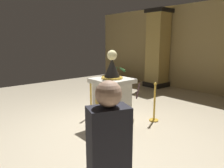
{
  "coord_description": "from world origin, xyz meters",
  "views": [
    {
      "loc": [
        4.02,
        -3.06,
        2.04
      ],
      "look_at": [
        0.32,
        0.12,
        1.04
      ],
      "focal_mm": 33.85,
      "sensor_mm": 36.0,
      "label": 1
    }
  ],
  "objects_px": {
    "pedestal_clock": "(112,97)",
    "stanchion_far": "(91,103)",
    "potted_palm_left": "(118,85)",
    "bystander_guest": "(109,167)",
    "stanchion_near": "(154,108)"
  },
  "relations": [
    {
      "from": "stanchion_near",
      "to": "stanchion_far",
      "type": "xyz_separation_m",
      "value": [
        -1.34,
        -1.03,
        0.02
      ]
    },
    {
      "from": "stanchion_near",
      "to": "stanchion_far",
      "type": "height_order",
      "value": "stanchion_far"
    },
    {
      "from": "stanchion_near",
      "to": "stanchion_far",
      "type": "relative_size",
      "value": 0.95
    },
    {
      "from": "pedestal_clock",
      "to": "bystander_guest",
      "type": "xyz_separation_m",
      "value": [
        2.38,
        -2.08,
        0.2
      ]
    },
    {
      "from": "potted_palm_left",
      "to": "bystander_guest",
      "type": "bearing_deg",
      "value": -43.06
    },
    {
      "from": "stanchion_far",
      "to": "bystander_guest",
      "type": "xyz_separation_m",
      "value": [
        3.25,
        -2.07,
        0.54
      ]
    },
    {
      "from": "potted_palm_left",
      "to": "bystander_guest",
      "type": "height_order",
      "value": "bystander_guest"
    },
    {
      "from": "stanchion_near",
      "to": "bystander_guest",
      "type": "relative_size",
      "value": 0.59
    },
    {
      "from": "potted_palm_left",
      "to": "bystander_guest",
      "type": "xyz_separation_m",
      "value": [
        4.81,
        -4.5,
        0.62
      ]
    },
    {
      "from": "pedestal_clock",
      "to": "stanchion_near",
      "type": "xyz_separation_m",
      "value": [
        0.48,
        1.03,
        -0.36
      ]
    },
    {
      "from": "pedestal_clock",
      "to": "stanchion_far",
      "type": "height_order",
      "value": "pedestal_clock"
    },
    {
      "from": "pedestal_clock",
      "to": "stanchion_near",
      "type": "height_order",
      "value": "pedestal_clock"
    },
    {
      "from": "potted_palm_left",
      "to": "pedestal_clock",
      "type": "bearing_deg",
      "value": -44.88
    },
    {
      "from": "pedestal_clock",
      "to": "stanchion_far",
      "type": "distance_m",
      "value": 0.93
    },
    {
      "from": "pedestal_clock",
      "to": "bystander_guest",
      "type": "distance_m",
      "value": 3.17
    }
  ]
}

